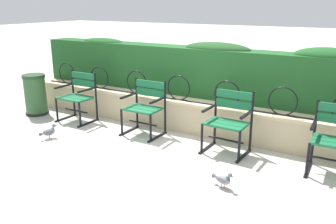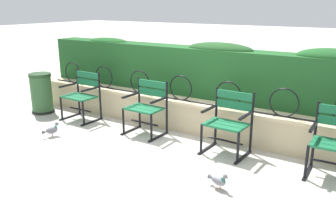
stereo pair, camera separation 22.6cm
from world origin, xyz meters
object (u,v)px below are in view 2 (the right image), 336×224
Objects in this scene: park_chair_centre_right at (229,121)px; park_chair_leftmost at (82,94)px; park_chair_centre_left at (147,106)px; pigeon_near_chairs at (219,180)px; trash_bin at (42,94)px; pigeon_far_side at (52,130)px.

park_chair_leftmost is at bearing -179.86° from park_chair_centre_right.
pigeon_near_chairs is at bearing -30.92° from park_chair_centre_left.
park_chair_centre_right is 3.87m from trash_bin.
pigeon_near_chairs is 0.37× the size of trash_bin.
park_chair_centre_left is at bearing 149.08° from pigeon_near_chairs.
park_chair_centre_left is 2.13m from pigeon_near_chairs.
park_chair_leftmost is 3.43m from pigeon_near_chairs.
park_chair_centre_left reaches higher than pigeon_far_side.
park_chair_leftmost is 1.44m from park_chair_centre_left.
park_chair_leftmost is at bearing -178.95° from park_chair_centre_left.
trash_bin is at bearing 146.39° from pigeon_far_side.
pigeon_near_chairs is 1.01× the size of pigeon_far_side.
pigeon_far_side is 0.36× the size of trash_bin.
park_chair_centre_left is 0.98× the size of park_chair_centre_right.
pigeon_near_chairs is (3.24, -1.05, -0.36)m from park_chair_leftmost.
park_chair_leftmost is 1.04m from pigeon_far_side.
trash_bin is at bearing -177.84° from park_chair_centre_right.
trash_bin reaches higher than pigeon_near_chairs.
park_chair_leftmost is at bearing 104.36° from pigeon_far_side.
park_chair_leftmost reaches higher than park_chair_centre_left.
pigeon_far_side is at bearing 178.04° from pigeon_near_chairs.
park_chair_centre_right reaches higher than park_chair_leftmost.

